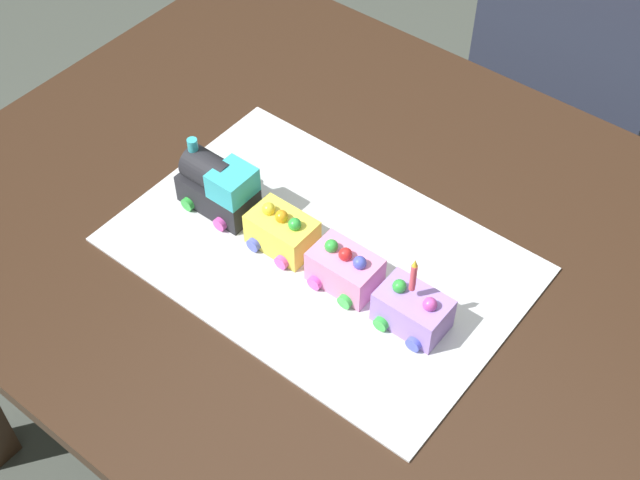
{
  "coord_description": "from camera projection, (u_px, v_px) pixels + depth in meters",
  "views": [
    {
      "loc": [
        0.48,
        -0.72,
        1.73
      ],
      "look_at": [
        -0.04,
        -0.05,
        0.77
      ],
      "focal_mm": 48.48,
      "sensor_mm": 36.0,
      "label": 1
    }
  ],
  "objects": [
    {
      "name": "dining_table",
      "position": [
        362.0,
        291.0,
        1.39
      ],
      "size": [
        1.4,
        1.0,
        0.74
      ],
      "color": "#382316",
      "rests_on": "ground"
    },
    {
      "name": "chair",
      "position": [
        568.0,
        103.0,
        1.96
      ],
      "size": [
        0.4,
        0.4,
        0.86
      ],
      "rotation": [
        0.0,
        0.0,
        3.14
      ],
      "color": "#2D3347",
      "rests_on": "ground"
    },
    {
      "name": "cake_car_hopper_lavender",
      "position": [
        413.0,
        310.0,
        1.2
      ],
      "size": [
        0.1,
        0.08,
        0.07
      ],
      "color": "#AD84E0",
      "rests_on": "cake_board"
    },
    {
      "name": "birthday_candle",
      "position": [
        414.0,
        275.0,
        1.14
      ],
      "size": [
        0.01,
        0.01,
        0.06
      ],
      "color": "#F24C59",
      "rests_on": "cake_car_hopper_lavender"
    },
    {
      "name": "cake_locomotive",
      "position": [
        218.0,
        185.0,
        1.33
      ],
      "size": [
        0.14,
        0.08,
        0.12
      ],
      "color": "#232328",
      "rests_on": "cake_board"
    },
    {
      "name": "cake_car_gondola_bubblegum",
      "position": [
        345.0,
        269.0,
        1.24
      ],
      "size": [
        0.1,
        0.08,
        0.07
      ],
      "color": "pink",
      "rests_on": "cake_board"
    },
    {
      "name": "ground_plane",
      "position": [
        351.0,
        472.0,
        1.87
      ],
      "size": [
        8.0,
        8.0,
        0.0
      ],
      "primitive_type": "plane",
      "color": "#474C44"
    },
    {
      "name": "cake_car_tanker_lemon",
      "position": [
        282.0,
        231.0,
        1.29
      ],
      "size": [
        0.1,
        0.08,
        0.07
      ],
      "color": "#F4E04C",
      "rests_on": "cake_board"
    },
    {
      "name": "cake_board",
      "position": [
        320.0,
        254.0,
        1.3
      ],
      "size": [
        0.6,
        0.4,
        0.0
      ],
      "primitive_type": "cube",
      "color": "silver",
      "rests_on": "dining_table"
    }
  ]
}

